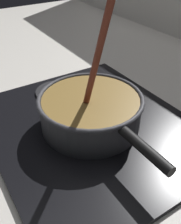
% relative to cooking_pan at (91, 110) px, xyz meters
% --- Properties ---
extents(ground, '(2.40, 1.60, 0.04)m').
position_rel_cooking_pan_xyz_m(ground, '(-0.13, -0.08, -0.08)').
color(ground, beige).
extents(hob_plate, '(0.56, 0.48, 0.01)m').
position_rel_cooking_pan_xyz_m(hob_plate, '(-0.00, 0.00, -0.05)').
color(hob_plate, black).
rests_on(hob_plate, ground).
extents(burner_ring, '(0.16, 0.16, 0.01)m').
position_rel_cooking_pan_xyz_m(burner_ring, '(-0.00, 0.00, -0.04)').
color(burner_ring, '#592D0C').
rests_on(burner_ring, hob_plate).
extents(spare_burner, '(0.13, 0.13, 0.01)m').
position_rel_cooking_pan_xyz_m(spare_burner, '(-0.19, 0.00, -0.04)').
color(spare_burner, '#262628').
rests_on(spare_burner, hob_plate).
extents(cooking_pan, '(0.39, 0.26, 0.32)m').
position_rel_cooking_pan_xyz_m(cooking_pan, '(0.00, 0.00, 0.00)').
color(cooking_pan, '#38383D').
rests_on(cooking_pan, hob_plate).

